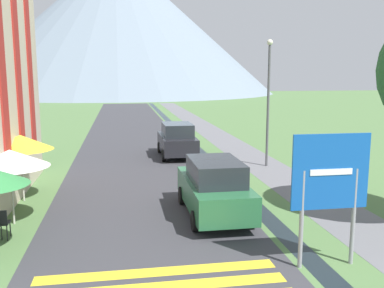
{
  "coord_description": "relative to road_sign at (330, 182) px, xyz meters",
  "views": [
    {
      "loc": [
        -3.23,
        -4.29,
        4.45
      ],
      "look_at": [
        -0.84,
        10.0,
        2.05
      ],
      "focal_mm": 40.0,
      "sensor_mm": 36.0,
      "label": 1
    }
  ],
  "objects": [
    {
      "name": "ground_plane",
      "position": [
        -1.41,
        15.52,
        -2.02
      ],
      "size": [
        160.0,
        160.0,
        0.0
      ],
      "primitive_type": "plane",
      "color": "#517542"
    },
    {
      "name": "road",
      "position": [
        -3.91,
        25.52,
        -2.01
      ],
      "size": [
        6.4,
        60.0,
        0.01
      ],
      "color": "#38383D",
      "rests_on": "ground_plane"
    },
    {
      "name": "footpath",
      "position": [
        2.19,
        25.52,
        -2.01
      ],
      "size": [
        2.2,
        60.0,
        0.01
      ],
      "color": "slate",
      "rests_on": "ground_plane"
    },
    {
      "name": "drainage_channel",
      "position": [
        -0.21,
        25.52,
        -2.01
      ],
      "size": [
        0.6,
        60.0,
        0.0
      ],
      "color": "black",
      "rests_on": "ground_plane"
    },
    {
      "name": "crosswalk_marking",
      "position": [
        -3.91,
        -0.39,
        -2.01
      ],
      "size": [
        5.44,
        1.84,
        0.01
      ],
      "color": "yellow",
      "rests_on": "ground_plane"
    },
    {
      "name": "mountain_distant",
      "position": [
        -4.96,
        92.65,
        13.58
      ],
      "size": [
        70.61,
        70.61,
        31.19
      ],
      "color": "slate",
      "rests_on": "ground_plane"
    },
    {
      "name": "road_sign",
      "position": [
        0.0,
        0.0,
        0.0
      ],
      "size": [
        1.85,
        0.11,
        3.13
      ],
      "color": "gray",
      "rests_on": "ground_plane"
    },
    {
      "name": "parked_car_near",
      "position": [
        -1.81,
        3.95,
        -1.11
      ],
      "size": [
        1.84,
        4.26,
        1.82
      ],
      "color": "#28663D",
      "rests_on": "ground_plane"
    },
    {
      "name": "parked_car_far",
      "position": [
        -1.69,
        13.79,
        -1.11
      ],
      "size": [
        1.87,
        4.0,
        1.82
      ],
      "color": "black",
      "rests_on": "ground_plane"
    },
    {
      "name": "cafe_chair_near_right",
      "position": [
        -7.91,
        2.92,
        -1.5
      ],
      "size": [
        0.4,
        0.4,
        0.85
      ],
      "rotation": [
        0.0,
        0.0,
        -0.48
      ],
      "color": "#232328",
      "rests_on": "ground_plane"
    },
    {
      "name": "cafe_umbrella_middle_white",
      "position": [
        -7.88,
        4.18,
        -0.02
      ],
      "size": [
        2.26,
        2.26,
        2.26
      ],
      "color": "#B7B2A8",
      "rests_on": "ground_plane"
    },
    {
      "name": "cafe_umbrella_rear_yellow",
      "position": [
        -8.1,
        6.59,
        0.08
      ],
      "size": [
        2.22,
        2.22,
        2.35
      ],
      "color": "#B7B2A8",
      "rests_on": "ground_plane"
    },
    {
      "name": "streetlamp",
      "position": [
        2.29,
        10.71,
        1.49
      ],
      "size": [
        0.28,
        0.28,
        6.01
      ],
      "color": "#515156",
      "rests_on": "ground_plane"
    }
  ]
}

